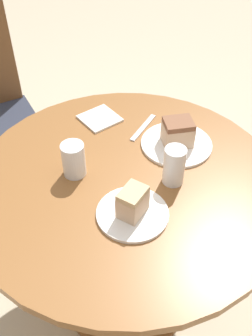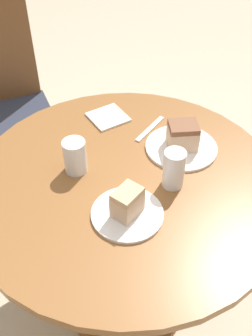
{
  "view_description": "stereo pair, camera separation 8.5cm",
  "coord_description": "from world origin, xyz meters",
  "px_view_note": "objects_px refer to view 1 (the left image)",
  "views": [
    {
      "loc": [
        -0.53,
        -0.69,
        1.58
      ],
      "look_at": [
        0.0,
        0.0,
        0.77
      ],
      "focal_mm": 42.0,
      "sensor_mm": 36.0,
      "label": 1
    },
    {
      "loc": [
        -0.46,
        -0.74,
        1.58
      ],
      "look_at": [
        0.0,
        0.0,
        0.77
      ],
      "focal_mm": 42.0,
      "sensor_mm": 36.0,
      "label": 2
    }
  ],
  "objects_px": {
    "cake_slice_far": "(133,202)",
    "glass_lemonade": "(174,167)",
    "cake_slice_near": "(178,132)",
    "glass_water": "(74,161)",
    "plate_far": "(132,213)",
    "plate_near": "(176,144)"
  },
  "relations": [
    {
      "from": "plate_near",
      "to": "cake_slice_far",
      "type": "height_order",
      "value": "cake_slice_far"
    },
    {
      "from": "plate_far",
      "to": "cake_slice_near",
      "type": "bearing_deg",
      "value": 25.98
    },
    {
      "from": "glass_lemonade",
      "to": "glass_water",
      "type": "xyz_separation_m",
      "value": [
        -0.22,
        0.21,
        -0.01
      ]
    },
    {
      "from": "glass_water",
      "to": "cake_slice_near",
      "type": "bearing_deg",
      "value": -15.17
    },
    {
      "from": "plate_near",
      "to": "glass_lemonade",
      "type": "relative_size",
      "value": 1.91
    },
    {
      "from": "cake_slice_near",
      "to": "cake_slice_far",
      "type": "xyz_separation_m",
      "value": [
        -0.31,
        -0.15,
        -0.0
      ]
    },
    {
      "from": "cake_slice_far",
      "to": "glass_lemonade",
      "type": "height_order",
      "value": "glass_lemonade"
    },
    {
      "from": "plate_near",
      "to": "glass_lemonade",
      "type": "distance_m",
      "value": 0.18
    },
    {
      "from": "cake_slice_near",
      "to": "glass_water",
      "type": "height_order",
      "value": "glass_water"
    },
    {
      "from": "cake_slice_near",
      "to": "cake_slice_far",
      "type": "distance_m",
      "value": 0.34
    },
    {
      "from": "plate_near",
      "to": "cake_slice_near",
      "type": "relative_size",
      "value": 1.99
    },
    {
      "from": "plate_near",
      "to": "glass_water",
      "type": "relative_size",
      "value": 2.15
    },
    {
      "from": "cake_slice_near",
      "to": "plate_far",
      "type": "bearing_deg",
      "value": -154.02
    },
    {
      "from": "plate_near",
      "to": "cake_slice_near",
      "type": "distance_m",
      "value": 0.05
    },
    {
      "from": "glass_lemonade",
      "to": "glass_water",
      "type": "bearing_deg",
      "value": 135.74
    },
    {
      "from": "cake_slice_near",
      "to": "cake_slice_far",
      "type": "bearing_deg",
      "value": -154.02
    },
    {
      "from": "cake_slice_near",
      "to": "glass_water",
      "type": "xyz_separation_m",
      "value": [
        -0.35,
        0.09,
        -0.0
      ]
    },
    {
      "from": "cake_slice_far",
      "to": "glass_water",
      "type": "xyz_separation_m",
      "value": [
        -0.04,
        0.24,
        -0.0
      ]
    },
    {
      "from": "cake_slice_near",
      "to": "glass_lemonade",
      "type": "bearing_deg",
      "value": -136.85
    },
    {
      "from": "plate_far",
      "to": "glass_lemonade",
      "type": "bearing_deg",
      "value": 9.77
    },
    {
      "from": "cake_slice_far",
      "to": "glass_water",
      "type": "height_order",
      "value": "glass_water"
    },
    {
      "from": "glass_water",
      "to": "glass_lemonade",
      "type": "bearing_deg",
      "value": -44.26
    }
  ]
}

